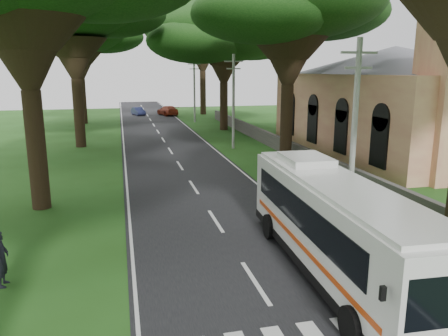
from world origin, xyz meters
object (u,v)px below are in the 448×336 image
Objects in this scene: coach_bus at (334,224)px; church at (394,92)px; pedestrian at (1,258)px; pole_mid at (233,100)px; distant_car_b at (138,111)px; distant_car_c at (168,110)px; pole_near at (354,132)px; pole_far at (194,90)px.

church is at bearing 54.67° from coach_bus.
pole_mid is at bearing -30.04° from pedestrian.
distant_car_b is 4.44m from distant_car_c.
pole_mid is 29.72m from distant_car_c.
church is 31.55m from pedestrian.
pole_mid reaches higher than coach_bus.
distant_car_b is at bearing -6.18° from pedestrian.
church is at bearing -19.81° from pole_mid.
pole_mid reaches higher than distant_car_c.
distant_car_c is (-2.50, 29.42, -3.44)m from pole_mid.
pole_near is 20.00m from pole_mid.
pole_far is 4.34× the size of pedestrian.
pole_mid is 0.72× the size of coach_bus.
church reaches higher than pedestrian.
pole_far is 2.22× the size of distant_car_b.
distant_car_b is at bearing 102.61° from pole_mid.
pole_mid is at bearing -92.74° from distant_car_b.
distant_car_b is 53.17m from pedestrian.
distant_car_b is (-19.18, 34.93, -4.28)m from church.
pedestrian is (-13.35, -2.29, -3.26)m from pole_near.
coach_bus is at bearing -96.66° from pole_mid.
pole_far is (0.00, 20.00, 0.00)m from pole_mid.
coach_bus reaches higher than pedestrian.
church is 2.15× the size of coach_bus.
coach_bus reaches higher than distant_car_b.
pole_mid reaches higher than distant_car_b.
distant_car_b is (-6.82, 10.47, -3.56)m from pole_far.
church is 3.00× the size of pole_near.
church is 24.90m from coach_bus.
church reaches higher than coach_bus.
pole_far is (0.00, 40.00, 0.00)m from pole_near.
pole_near is 1.00× the size of pole_mid.
distant_car_c is at bearing -29.09° from distant_car_b.
pole_near is 0.72× the size of coach_bus.
church is 3.00× the size of pole_mid.
coach_bus is 54.58m from distant_car_b.
pole_near is at bearing -128.50° from church.
pole_mid is at bearing 160.19° from church.
pole_far is at bearing 90.00° from pole_near.
church is 13.16m from pole_mid.
pole_far is 44.10m from coach_bus.
distant_car_c is at bearing 92.23° from coach_bus.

